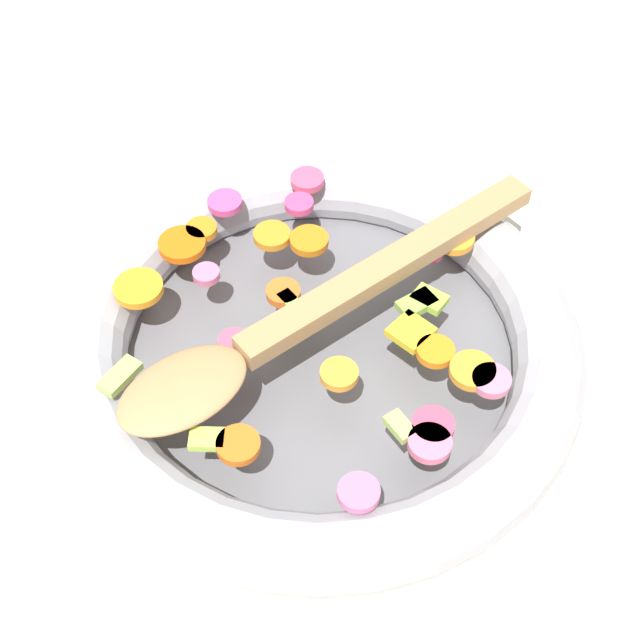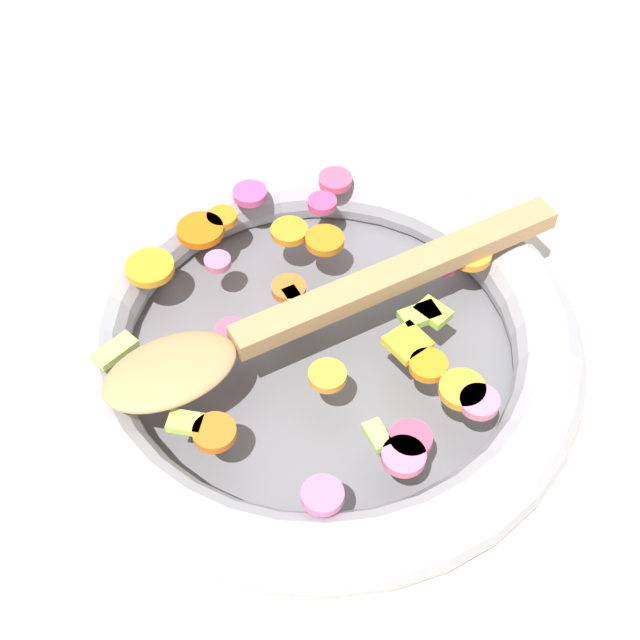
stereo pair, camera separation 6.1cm
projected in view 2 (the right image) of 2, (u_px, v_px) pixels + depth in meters
The scene contains 4 objects.
ground_plane at pixel (320, 364), 0.65m from camera, with size 4.00×4.00×0.00m, color beige.
skillet at pixel (320, 345), 0.63m from camera, with size 0.37×0.37×0.05m.
chopped_vegetables at pixel (314, 310), 0.61m from camera, with size 0.30×0.29×0.01m.
wooden_spoon at pixel (297, 317), 0.60m from camera, with size 0.29×0.25×0.01m.
Camera 2 is at (0.36, 0.14, 0.52)m, focal length 50.00 mm.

